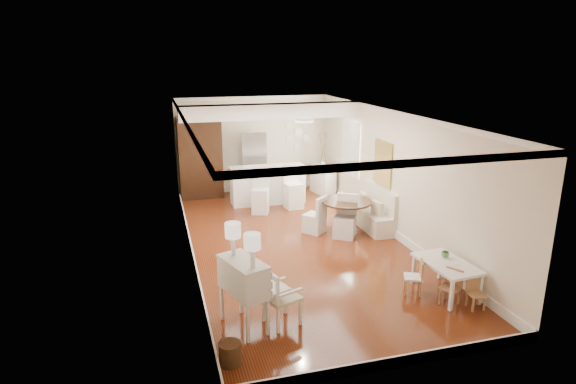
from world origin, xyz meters
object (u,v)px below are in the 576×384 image
kids_chair_b (413,277)px  sideboard (323,180)px  bar_stool_left (260,194)px  bar_stool_right (293,189)px  kids_table (446,278)px  slip_chair_far (314,214)px  secretary_bureau (244,294)px  breakfast_counter (268,185)px  dining_table (346,217)px  slip_chair_near (345,217)px  gustavian_armchair (282,296)px  wicker_basket (230,353)px  fridge (266,163)px  pantry_cabinet (200,158)px  kids_chair_a (450,287)px  kids_chair_c (476,294)px

kids_chair_b → sideboard: 6.27m
bar_stool_left → bar_stool_right: size_ratio=0.96×
kids_chair_b → bar_stool_left: size_ratio=0.60×
kids_table → slip_chair_far: 3.63m
secretary_bureau → breakfast_counter: (1.80, 6.07, -0.03)m
dining_table → bar_stool_left: size_ratio=1.10×
sideboard → kids_chair_b: bearing=-108.9°
slip_chair_near → sideboard: size_ratio=1.13×
kids_chair_b → slip_chair_far: slip_chair_far is taller
gustavian_armchair → slip_chair_far: gustavian_armchair is taller
wicker_basket → sideboard: size_ratio=0.36×
slip_chair_far → bar_stool_right: bearing=-132.4°
gustavian_armchair → kids_table: gustavian_armchair is taller
kids_table → slip_chair_near: (-0.65, 2.95, 0.19)m
gustavian_armchair → wicker_basket: size_ratio=2.95×
secretary_bureau → kids_chair_b: 3.00m
slip_chair_far → fridge: size_ratio=0.48×
breakfast_counter → fridge: size_ratio=1.14×
breakfast_counter → wicker_basket: bearing=-107.3°
gustavian_armchair → pantry_cabinet: pantry_cabinet is taller
gustavian_armchair → dining_table: gustavian_armchair is taller
bar_stool_right → kids_table: bearing=-85.6°
kids_chair_b → breakfast_counter: breakfast_counter is taller
secretary_bureau → wicker_basket: size_ratio=3.57×
kids_table → breakfast_counter: breakfast_counter is taller
bar_stool_left → bar_stool_right: (0.94, 0.19, 0.02)m
slip_chair_near → pantry_cabinet: pantry_cabinet is taller
kids_table → sideboard: bearing=89.5°
slip_chair_near → kids_chair_a: bearing=-48.7°
kids_chair_c → breakfast_counter: breakfast_counter is taller
slip_chair_far → sideboard: slip_chair_far is taller
bar_stool_right → gustavian_armchair: bearing=-116.0°
wicker_basket → kids_table: bearing=13.8°
kids_chair_c → fridge: (-1.69, 7.58, 0.64)m
kids_table → slip_chair_far: slip_chair_far is taller
gustavian_armchair → sideboard: 7.22m
kids_chair_a → kids_chair_b: 0.64m
kids_chair_b → dining_table: size_ratio=0.54×
pantry_cabinet → bar_stool_left: bearing=-55.6°
bar_stool_right → kids_chair_b: bearing=-91.0°
bar_stool_left → breakfast_counter: bearing=85.9°
fridge → kids_chair_b: bearing=-81.8°
dining_table → kids_chair_a: bearing=-83.9°
kids_chair_c → dining_table: size_ratio=0.46×
slip_chair_near → pantry_cabinet: bearing=156.8°
kids_table → breakfast_counter: 6.20m
kids_chair_c → sideboard: bearing=95.7°
slip_chair_near → slip_chair_far: size_ratio=1.11×
secretary_bureau → gustavian_armchair: bearing=-23.9°
slip_chair_far → fridge: fridge is taller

